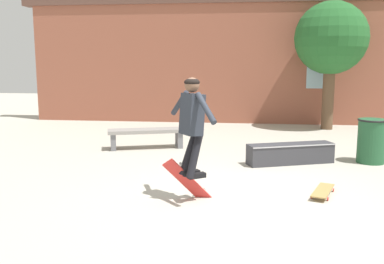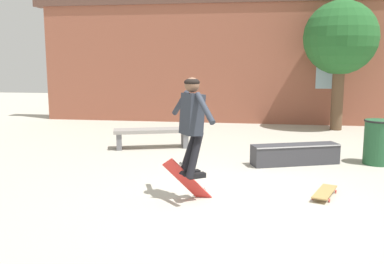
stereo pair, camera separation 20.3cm
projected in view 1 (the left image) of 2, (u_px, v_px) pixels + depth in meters
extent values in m
plane|color=#B2AD9E|center=(230.00, 201.00, 6.21)|extent=(40.00, 40.00, 0.00)
cube|color=#93513D|center=(240.00, 64.00, 13.95)|extent=(13.89, 0.40, 3.85)
cube|color=#99B7C6|center=(318.00, 74.00, 13.49)|extent=(0.70, 0.02, 0.90)
cylinder|color=brown|center=(328.00, 98.00, 12.70)|extent=(0.34, 0.34, 1.89)
sphere|color=#235B28|center=(331.00, 38.00, 12.42)|extent=(2.12, 2.12, 2.12)
cube|color=gray|center=(146.00, 131.00, 9.92)|extent=(1.83, 1.00, 0.08)
cube|color=slate|center=(113.00, 142.00, 9.81)|extent=(0.24, 0.41, 0.38)
cube|color=slate|center=(179.00, 139.00, 10.10)|extent=(0.24, 0.41, 0.38)
cube|color=#38383D|center=(290.00, 154.00, 8.47)|extent=(1.76, 0.97, 0.40)
cube|color=#B7B7BC|center=(295.00, 146.00, 8.25)|extent=(1.63, 0.64, 0.02)
cylinder|color=#235633|center=(371.00, 141.00, 8.50)|extent=(0.54, 0.54, 0.88)
torus|color=black|center=(373.00, 120.00, 8.43)|extent=(0.58, 0.58, 0.04)
cube|color=#282D38|center=(192.00, 114.00, 6.01)|extent=(0.41, 0.43, 0.59)
sphere|color=brown|center=(192.00, 85.00, 5.94)|extent=(0.29, 0.29, 0.21)
ellipsoid|color=black|center=(192.00, 82.00, 5.93)|extent=(0.31, 0.31, 0.12)
cylinder|color=black|center=(189.00, 153.00, 6.17)|extent=(0.34, 0.22, 0.68)
cube|color=black|center=(191.00, 173.00, 6.24)|extent=(0.27, 0.23, 0.07)
cylinder|color=black|center=(195.00, 155.00, 6.02)|extent=(0.28, 0.31, 0.68)
cube|color=black|center=(197.00, 176.00, 6.09)|extent=(0.27, 0.23, 0.07)
cylinder|color=#282D38|center=(180.00, 103.00, 6.32)|extent=(0.35, 0.44, 0.40)
cylinder|color=#282D38|center=(206.00, 108.00, 5.65)|extent=(0.35, 0.44, 0.40)
cube|color=red|center=(187.00, 181.00, 6.25)|extent=(0.70, 0.33, 0.75)
cylinder|color=silver|center=(205.00, 188.00, 6.33)|extent=(0.05, 0.07, 0.07)
cylinder|color=silver|center=(195.00, 194.00, 6.43)|extent=(0.05, 0.07, 0.07)
cylinder|color=silver|center=(181.00, 164.00, 6.15)|extent=(0.05, 0.07, 0.07)
cylinder|color=silver|center=(170.00, 171.00, 6.25)|extent=(0.05, 0.07, 0.07)
cube|color=#AD894C|center=(323.00, 190.00, 6.47)|extent=(0.48, 0.82, 0.02)
cylinder|color=#DB3D33|center=(328.00, 199.00, 6.21)|extent=(0.03, 0.06, 0.05)
cylinder|color=#DB3D33|center=(311.00, 197.00, 6.31)|extent=(0.03, 0.06, 0.05)
cylinder|color=#DB3D33|center=(333.00, 190.00, 6.64)|extent=(0.03, 0.06, 0.05)
cylinder|color=#DB3D33|center=(318.00, 188.00, 6.75)|extent=(0.03, 0.06, 0.05)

